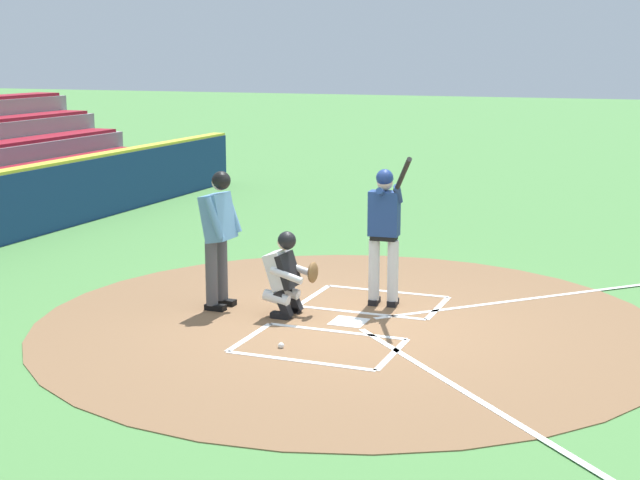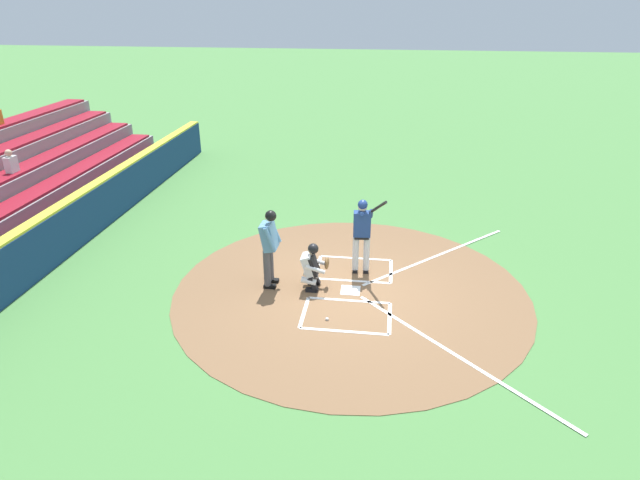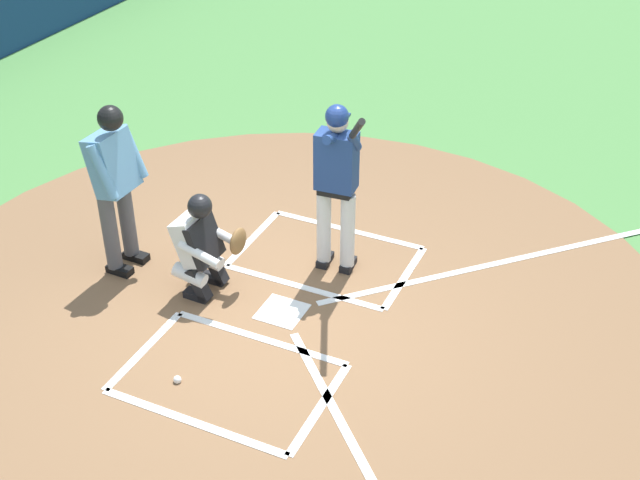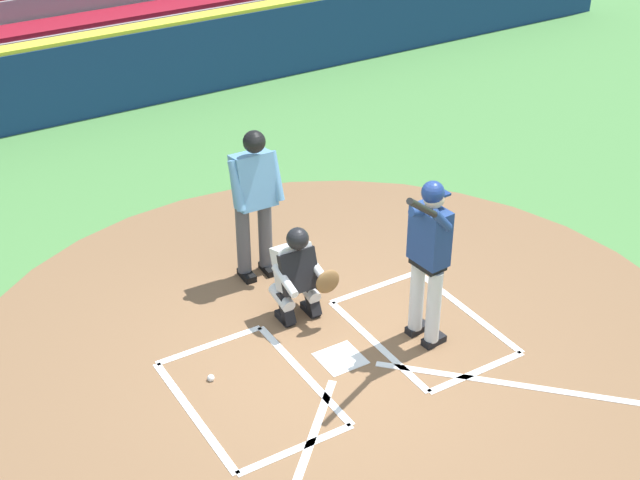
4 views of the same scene
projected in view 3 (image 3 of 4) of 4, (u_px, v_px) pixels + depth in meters
The scene contains 7 objects.
ground_plane at pixel (282, 313), 8.36m from camera, with size 120.00×120.00×0.00m, color #4C8442.
dirt_circle at pixel (282, 312), 8.36m from camera, with size 8.00×8.00×0.01m, color brown.
home_plate_and_chalk at pixel (364, 336), 8.04m from camera, with size 7.93×4.91×0.01m.
batter at pixel (337, 178), 8.39m from camera, with size 0.90×0.77×2.13m.
catcher at pixel (202, 242), 8.35m from camera, with size 0.59×0.61×1.13m.
plate_umpire at pixel (115, 178), 8.43m from camera, with size 0.59×0.42×1.86m.
baseball at pixel (177, 380), 7.50m from camera, with size 0.07×0.07×0.07m, color white.
Camera 3 is at (5.83, 3.12, 5.18)m, focal length 47.62 mm.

